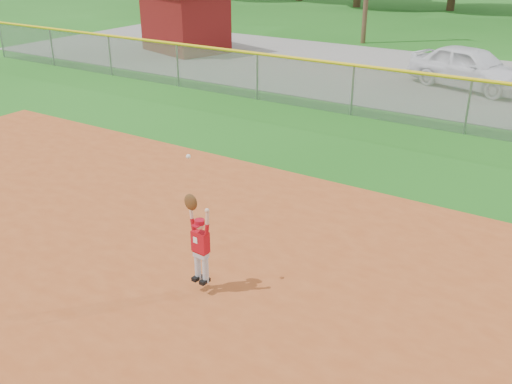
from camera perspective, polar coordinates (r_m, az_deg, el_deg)
ground at (r=8.05m, az=2.06°, el=-13.54°), size 120.00×120.00×0.00m
parking_strip at (r=22.29m, az=23.85°, el=9.48°), size 44.00×10.00×0.03m
car_white_a at (r=21.54m, az=20.64°, el=11.58°), size 4.61×2.96×1.46m
utility_shed at (r=27.34m, az=-7.11°, el=16.89°), size 4.67×4.08×2.96m
outfield_fence at (r=16.34m, az=20.50°, el=8.38°), size 40.06×0.10×1.55m
ballplayer at (r=8.33m, az=-5.71°, el=-4.78°), size 0.46×0.20×1.98m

